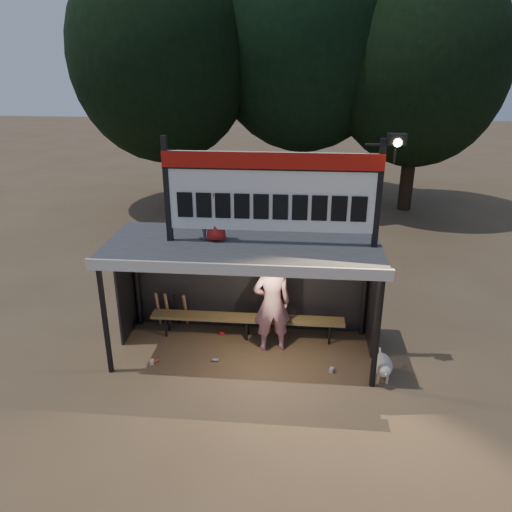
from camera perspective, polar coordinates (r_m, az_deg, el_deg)
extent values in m
plane|color=brown|center=(10.14, -1.36, -10.83)|extent=(80.00, 80.00, 0.00)
imported|color=white|center=(9.73, 1.83, -5.45)|extent=(0.82, 0.63, 2.03)
imported|color=gray|center=(9.20, -5.84, 4.62)|extent=(0.52, 0.47, 0.89)
imported|color=red|center=(9.08, -4.59, 4.78)|extent=(0.52, 0.37, 1.00)
cube|color=#38393B|center=(9.12, -1.48, 1.21)|extent=(5.00, 2.00, 0.12)
cube|color=silver|center=(8.19, -2.30, -1.56)|extent=(5.10, 0.06, 0.20)
cylinder|color=black|center=(9.39, -16.89, -6.95)|extent=(0.10, 0.10, 2.20)
cylinder|color=black|center=(8.86, 13.69, -8.44)|extent=(0.10, 0.10, 2.20)
cylinder|color=black|center=(10.89, -13.52, -2.47)|extent=(0.10, 0.10, 2.20)
cylinder|color=black|center=(10.44, 12.40, -3.47)|extent=(0.10, 0.10, 2.20)
cube|color=black|center=(10.48, -0.79, -2.81)|extent=(5.00, 0.04, 2.20)
cube|color=black|center=(10.58, -14.70, -3.33)|extent=(0.04, 1.00, 2.20)
cube|color=black|center=(10.09, 13.21, -4.45)|extent=(0.04, 1.00, 2.20)
cylinder|color=black|center=(10.09, -0.82, 2.62)|extent=(5.00, 0.06, 0.06)
cube|color=black|center=(9.07, -10.12, 7.45)|extent=(0.10, 0.10, 1.90)
cube|color=black|center=(8.86, 13.85, 6.81)|extent=(0.10, 0.10, 1.90)
cube|color=white|center=(8.77, 1.73, 7.29)|extent=(3.80, 0.08, 1.40)
cube|color=#AE140C|center=(8.60, 1.75, 10.82)|extent=(3.80, 0.04, 0.28)
cube|color=black|center=(8.62, 1.74, 9.84)|extent=(3.80, 0.02, 0.03)
cube|color=black|center=(9.01, -8.12, 5.83)|extent=(0.27, 0.03, 0.45)
cube|color=black|center=(8.94, -5.99, 5.80)|extent=(0.27, 0.03, 0.45)
cube|color=black|center=(8.88, -3.82, 5.76)|extent=(0.27, 0.03, 0.45)
cube|color=black|center=(8.83, -1.63, 5.72)|extent=(0.27, 0.03, 0.45)
cube|color=black|center=(8.80, 0.58, 5.66)|extent=(0.27, 0.03, 0.45)
cube|color=black|center=(8.78, 2.80, 5.60)|extent=(0.27, 0.03, 0.45)
cube|color=black|center=(8.77, 5.03, 5.53)|extent=(0.27, 0.03, 0.45)
cube|color=black|center=(8.78, 7.26, 5.45)|extent=(0.27, 0.03, 0.45)
cube|color=black|center=(8.80, 9.48, 5.36)|extent=(0.27, 0.03, 0.45)
cube|color=black|center=(8.83, 11.69, 5.27)|extent=(0.27, 0.03, 0.45)
cylinder|color=black|center=(8.68, 14.03, 12.25)|extent=(0.50, 0.04, 0.04)
cylinder|color=black|center=(8.74, 15.58, 11.17)|extent=(0.04, 0.04, 0.30)
cube|color=black|center=(8.65, 15.81, 12.73)|extent=(0.30, 0.22, 0.18)
sphere|color=#FFD88C|center=(8.57, 15.88, 12.37)|extent=(0.14, 0.14, 0.14)
cube|color=olive|center=(10.38, -1.03, -7.10)|extent=(4.00, 0.35, 0.06)
cylinder|color=black|center=(10.68, -10.29, -7.96)|extent=(0.05, 0.05, 0.45)
cylinder|color=black|center=(10.89, -9.96, -7.34)|extent=(0.05, 0.05, 0.45)
cylinder|color=black|center=(10.38, -1.10, -8.51)|extent=(0.05, 0.05, 0.45)
cylinder|color=black|center=(10.59, -0.95, -7.86)|extent=(0.05, 0.05, 0.45)
cylinder|color=black|center=(10.36, 8.41, -8.85)|extent=(0.05, 0.05, 0.45)
cylinder|color=black|center=(10.56, 8.35, -8.19)|extent=(0.05, 0.05, 0.45)
cylinder|color=black|center=(19.48, -9.97, 10.88)|extent=(0.50, 0.50, 3.74)
ellipsoid|color=black|center=(19.14, -10.72, 21.67)|extent=(6.46, 6.46, 7.48)
cylinder|color=#321F16|center=(20.26, 5.23, 12.16)|extent=(0.50, 0.50, 4.18)
ellipsoid|color=black|center=(19.98, 5.67, 23.78)|extent=(7.22, 7.22, 8.36)
cylinder|color=black|center=(19.74, 17.05, 10.08)|extent=(0.50, 0.50, 3.52)
ellipsoid|color=black|center=(19.39, 18.23, 20.05)|extent=(6.08, 6.08, 7.04)
ellipsoid|color=silver|center=(9.54, 14.22, -11.97)|extent=(0.36, 0.58, 0.36)
sphere|color=silver|center=(9.26, 14.52, -12.46)|extent=(0.22, 0.22, 0.22)
cone|color=beige|center=(9.19, 14.60, -12.92)|extent=(0.10, 0.10, 0.10)
cone|color=beige|center=(9.18, 14.28, -12.02)|extent=(0.06, 0.06, 0.07)
cone|color=beige|center=(9.20, 14.91, -12.02)|extent=(0.06, 0.06, 0.07)
cylinder|color=beige|center=(9.48, 13.78, -13.48)|extent=(0.05, 0.05, 0.18)
cylinder|color=beige|center=(9.51, 14.76, -13.47)|extent=(0.05, 0.05, 0.18)
cylinder|color=beige|center=(9.77, 13.50, -12.26)|extent=(0.05, 0.05, 0.18)
cylinder|color=beige|center=(9.80, 14.44, -12.26)|extent=(0.05, 0.05, 0.18)
cylinder|color=white|center=(9.75, 14.01, -10.65)|extent=(0.04, 0.16, 0.14)
cylinder|color=#A1784B|center=(10.98, -11.11, -5.94)|extent=(0.07, 0.27, 0.84)
cylinder|color=#976F46|center=(10.93, -10.10, -6.00)|extent=(0.07, 0.30, 0.83)
cylinder|color=black|center=(10.88, -9.07, -6.06)|extent=(0.07, 0.32, 0.83)
cylinder|color=olive|center=(10.83, -8.04, -6.13)|extent=(0.08, 0.35, 0.82)
cube|color=#A81E1C|center=(10.69, -3.93, -8.74)|extent=(0.11, 0.08, 0.08)
cylinder|color=#BABBBF|center=(9.85, -4.63, -11.75)|extent=(0.12, 0.07, 0.07)
cube|color=silver|center=(9.95, -11.81, -11.76)|extent=(0.08, 0.11, 0.08)
cylinder|color=red|center=(9.97, -11.39, -11.68)|extent=(0.13, 0.14, 0.07)
cube|color=#B7B7BC|center=(9.64, 8.63, -12.74)|extent=(0.10, 0.12, 0.08)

